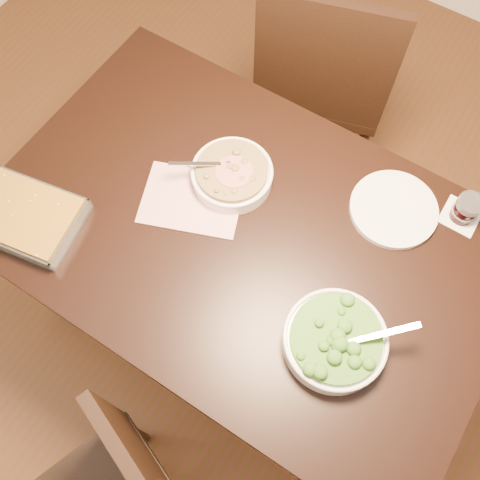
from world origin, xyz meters
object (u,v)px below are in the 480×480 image
(chair_far, at_px, (324,76))
(table, at_px, (245,247))
(baking_dish, at_px, (26,217))
(stew_bowl, at_px, (232,174))
(dinner_plate, at_px, (394,209))
(broccoli_bowl, at_px, (335,340))
(wine_tumbler, at_px, (466,209))

(chair_far, bearing_deg, table, 84.02)
(baking_dish, bearing_deg, stew_bowl, 35.41)
(dinner_plate, bearing_deg, broccoli_bowl, -84.86)
(baking_dish, xyz_separation_m, wine_tumbler, (0.99, 0.65, 0.02))
(chair_far, bearing_deg, wine_tumbler, 129.65)
(stew_bowl, height_order, broccoli_bowl, broccoli_bowl)
(wine_tumbler, bearing_deg, table, -142.63)
(chair_far, bearing_deg, dinner_plate, 115.83)
(stew_bowl, bearing_deg, dinner_plate, 20.30)
(baking_dish, relative_size, wine_tumbler, 3.96)
(baking_dish, height_order, dinner_plate, baking_dish)
(table, bearing_deg, wine_tumbler, 37.37)
(broccoli_bowl, height_order, dinner_plate, broccoli_bowl)
(table, bearing_deg, stew_bowl, 135.58)
(stew_bowl, xyz_separation_m, wine_tumbler, (0.59, 0.24, 0.01))
(table, relative_size, dinner_plate, 5.79)
(baking_dish, bearing_deg, chair_far, 60.42)
(chair_far, bearing_deg, baking_dish, 53.81)
(table, bearing_deg, chair_far, 100.99)
(table, bearing_deg, broccoli_bowl, -22.45)
(stew_bowl, bearing_deg, baking_dish, -134.23)
(wine_tumbler, distance_m, dinner_plate, 0.19)
(broccoli_bowl, bearing_deg, table, 157.55)
(table, distance_m, wine_tumbler, 0.61)
(dinner_plate, height_order, chair_far, chair_far)
(table, relative_size, stew_bowl, 6.09)
(broccoli_bowl, height_order, wine_tumbler, broccoli_bowl)
(table, height_order, dinner_plate, dinner_plate)
(stew_bowl, distance_m, dinner_plate, 0.46)
(stew_bowl, relative_size, baking_dish, 0.72)
(broccoli_bowl, relative_size, dinner_plate, 1.05)
(baking_dish, height_order, chair_far, chair_far)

